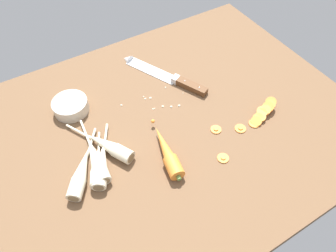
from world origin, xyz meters
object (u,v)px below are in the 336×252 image
parsnip_back (81,173)px  carrot_slice_stray_far (240,128)px  parsnip_mid_right (109,146)px  parsnip_front (101,164)px  chefs_knife (162,74)px  carrot_slice_stray_mid (216,129)px  whole_carrot (167,153)px  parsnip_outer (96,159)px  parsnip_mid_left (98,166)px  carrot_slice_stray_near (223,158)px  carrot_slice_stack (263,113)px  prep_bowl (71,106)px

parsnip_back → carrot_slice_stray_far: size_ratio=5.89×
parsnip_mid_right → carrot_slice_stray_far: parsnip_mid_right is taller
parsnip_front → chefs_knife: bearing=36.4°
chefs_knife → carrot_slice_stray_mid: chefs_knife is taller
parsnip_mid_right → chefs_knife: bearing=34.5°
whole_carrot → parsnip_outer: size_ratio=0.90×
chefs_knife → parsnip_back: 45.41cm
chefs_knife → whole_carrot: bearing=-117.4°
parsnip_mid_left → carrot_slice_stray_near: bearing=-24.6°
whole_carrot → carrot_slice_stack: (33.37, -2.16, -0.64)cm
whole_carrot → parsnip_outer: whole_carrot is taller
parsnip_mid_right → whole_carrot: bearing=-38.4°
parsnip_back → carrot_slice_stray_mid: 41.00cm
parsnip_front → parsnip_mid_left: bearing=-174.3°
parsnip_front → parsnip_mid_left: size_ratio=1.15×
parsnip_mid_right → carrot_slice_stack: (46.51, -12.60, -0.52)cm
parsnip_mid_right → prep_bowl: (-3.99, 20.22, 0.17)cm
chefs_knife → carrot_slice_stray_far: 34.09cm
chefs_knife → parsnip_front: (-32.93, -24.24, 1.33)cm
carrot_slice_stray_near → parsnip_mid_left: bearing=155.4°
whole_carrot → parsnip_mid_left: (-18.36, 5.84, -0.12)cm
parsnip_front → prep_bowl: 24.70cm
parsnip_mid_left → chefs_knife: bearing=35.6°
parsnip_mid_left → carrot_slice_stray_mid: 36.37cm
parsnip_mid_left → carrot_slice_stray_far: (42.56, -8.65, -1.62)cm
parsnip_front → prep_bowl: bearing=89.6°
chefs_knife → carrot_slice_stray_near: bearing=-93.5°
chefs_knife → prep_bowl: 32.80cm
parsnip_mid_left → parsnip_outer: same height
parsnip_mid_right → carrot_slice_stray_mid: size_ratio=6.75×
whole_carrot → carrot_slice_stack: 33.45cm
carrot_slice_stray_mid → parsnip_mid_left: bearing=171.9°
parsnip_front → parsnip_outer: 2.43cm
parsnip_front → carrot_slice_stray_far: bearing=-11.9°
parsnip_mid_right → carrot_slice_stray_near: 32.60cm
parsnip_outer → prep_bowl: (0.82, 22.37, 0.17)cm
parsnip_front → carrot_slice_stray_mid: 35.32cm
parsnip_front → parsnip_back: (-5.68, 0.38, -0.00)cm
parsnip_mid_right → carrot_slice_stray_near: parsnip_mid_right is taller
chefs_knife → carrot_slice_stray_far: chefs_knife is taller
chefs_knife → parsnip_back: (-38.61, -23.86, 1.33)cm
chefs_knife → parsnip_mid_left: 41.84cm
parsnip_front → carrot_slice_stack: 51.31cm
chefs_knife → parsnip_mid_right: size_ratio=1.47×
parsnip_outer → carrot_slice_stray_far: size_ratio=6.97×
carrot_slice_stray_far → carrot_slice_stray_near: bearing=-152.0°
parsnip_mid_right → parsnip_outer: size_ratio=0.93×
chefs_knife → parsnip_front: bearing=-143.6°
carrot_slice_stray_mid → carrot_slice_stray_near: bearing=-115.0°
carrot_slice_stray_mid → prep_bowl: bearing=139.2°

